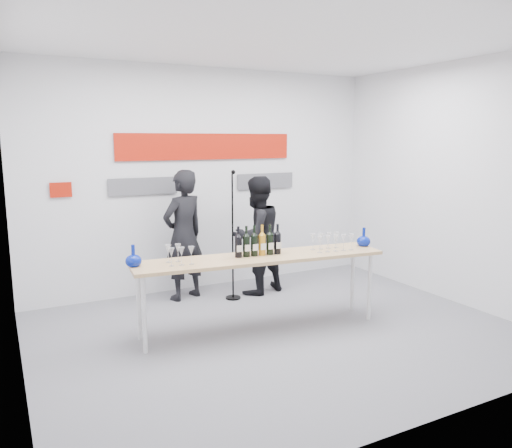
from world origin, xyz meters
name	(u,v)px	position (x,y,z in m)	size (l,w,h in m)	color
ground	(280,332)	(0.00, 0.00, 0.00)	(5.00, 5.00, 0.00)	slate
back_wall	(207,180)	(0.00, 2.00, 1.50)	(5.00, 0.04, 3.00)	silver
signage	(204,157)	(-0.06, 1.97, 1.81)	(3.38, 0.02, 0.79)	#AC1707
tasting_table	(260,262)	(-0.14, 0.19, 0.75)	(2.77, 0.85, 0.82)	tan
wine_bottles	(258,240)	(-0.14, 0.23, 0.98)	(0.53, 0.13, 0.33)	black
decanter_left	(133,256)	(-1.45, 0.39, 0.92)	(0.16, 0.16, 0.21)	#071B8F
decanter_right	(364,237)	(1.18, 0.09, 0.92)	(0.16, 0.16, 0.21)	#071B8F
glasses_left	(178,255)	(-1.03, 0.27, 0.91)	(0.26, 0.25, 0.18)	silver
glasses_right	(331,242)	(0.70, 0.08, 0.91)	(0.46, 0.27, 0.18)	silver
presenter_left	(184,235)	(-0.51, 1.59, 0.84)	(0.61, 0.40, 1.67)	black
presenter_right	(257,235)	(0.44, 1.38, 0.79)	(0.76, 0.59, 1.57)	black
mic_stand	(233,260)	(0.04, 1.28, 0.51)	(0.19, 0.19, 1.67)	black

